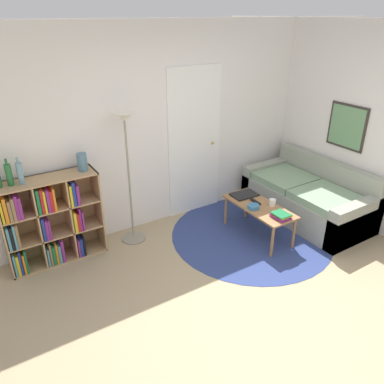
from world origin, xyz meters
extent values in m
plane|color=tan|center=(0.00, 0.00, 0.00)|extent=(14.00, 14.00, 0.00)
cube|color=silver|center=(0.00, 2.23, 1.30)|extent=(7.47, 0.05, 2.60)
cube|color=white|center=(0.53, 2.19, 1.03)|extent=(0.82, 0.02, 2.06)
sphere|color=tan|center=(0.82, 2.17, 0.99)|extent=(0.04, 0.04, 0.04)
cube|color=silver|center=(2.26, 1.10, 1.30)|extent=(0.05, 5.20, 2.60)
cube|color=#332D28|center=(2.23, 1.06, 1.28)|extent=(0.02, 0.57, 0.59)
cube|color=#669366|center=(2.22, 1.06, 1.28)|extent=(0.01, 0.51, 0.53)
cylinder|color=navy|center=(0.78, 1.19, 0.00)|extent=(2.09, 2.09, 0.01)
cube|color=tan|center=(-2.02, 2.01, 0.52)|extent=(0.02, 0.34, 1.04)
cube|color=tan|center=(-0.96, 2.01, 0.52)|extent=(0.02, 0.34, 1.04)
cube|color=tan|center=(-1.49, 2.01, 1.03)|extent=(1.08, 0.34, 0.02)
cube|color=tan|center=(-1.49, 2.01, 0.01)|extent=(1.08, 0.34, 0.02)
cube|color=tan|center=(-1.49, 2.17, 0.52)|extent=(1.08, 0.02, 1.04)
cube|color=tan|center=(-1.67, 2.01, 0.52)|extent=(0.02, 0.32, 1.00)
cube|color=tan|center=(-1.32, 2.01, 0.52)|extent=(0.02, 0.32, 1.00)
cube|color=tan|center=(-1.49, 2.01, 0.35)|extent=(1.04, 0.32, 0.02)
cube|color=tan|center=(-1.49, 2.01, 0.69)|extent=(1.04, 0.32, 0.02)
cube|color=teal|center=(-1.99, 1.98, 0.15)|extent=(0.02, 0.26, 0.27)
cube|color=gold|center=(-1.96, 1.97, 0.14)|extent=(0.03, 0.24, 0.25)
cube|color=navy|center=(-1.93, 1.97, 0.16)|extent=(0.02, 0.24, 0.29)
cube|color=orange|center=(-1.90, 1.97, 0.14)|extent=(0.02, 0.24, 0.25)
cube|color=#196B38|center=(-1.87, 1.98, 0.16)|extent=(0.02, 0.25, 0.29)
cube|color=teal|center=(-1.64, 1.96, 0.13)|extent=(0.02, 0.22, 0.22)
cube|color=olive|center=(-1.61, 1.96, 0.16)|extent=(0.02, 0.22, 0.28)
cube|color=#196B38|center=(-1.58, 1.94, 0.14)|extent=(0.03, 0.19, 0.24)
cube|color=orange|center=(-1.54, 1.94, 0.14)|extent=(0.02, 0.19, 0.25)
cube|color=teal|center=(-1.51, 1.95, 0.13)|extent=(0.03, 0.20, 0.23)
cube|color=#7F287A|center=(-1.47, 1.98, 0.16)|extent=(0.03, 0.26, 0.28)
cube|color=#7F287A|center=(-1.29, 1.95, 0.13)|extent=(0.02, 0.20, 0.22)
cube|color=navy|center=(-1.26, 1.97, 0.13)|extent=(0.03, 0.24, 0.23)
cube|color=black|center=(-1.22, 1.95, 0.15)|extent=(0.02, 0.20, 0.26)
cube|color=teal|center=(-1.99, 1.96, 0.50)|extent=(0.03, 0.23, 0.27)
cube|color=black|center=(-1.96, 1.94, 0.50)|extent=(0.03, 0.19, 0.27)
cube|color=teal|center=(-1.93, 1.95, 0.50)|extent=(0.02, 0.20, 0.28)
cube|color=olive|center=(-1.90, 1.95, 0.50)|extent=(0.03, 0.20, 0.28)
cube|color=navy|center=(-1.63, 1.95, 0.50)|extent=(0.03, 0.21, 0.27)
cube|color=#7F287A|center=(-1.60, 1.97, 0.48)|extent=(0.03, 0.24, 0.25)
cube|color=#7F287A|center=(-1.57, 1.95, 0.48)|extent=(0.02, 0.20, 0.24)
cube|color=gold|center=(-1.28, 1.95, 0.48)|extent=(0.03, 0.20, 0.24)
cube|color=#B21E23|center=(-1.25, 1.95, 0.48)|extent=(0.03, 0.21, 0.23)
cube|color=#7F287A|center=(-1.22, 1.97, 0.50)|extent=(0.02, 0.25, 0.28)
cube|color=#7F287A|center=(-1.20, 1.97, 0.48)|extent=(0.02, 0.24, 0.24)
cube|color=gold|center=(-1.99, 1.98, 0.82)|extent=(0.02, 0.25, 0.25)
cube|color=orange|center=(-1.95, 1.97, 0.83)|extent=(0.03, 0.24, 0.28)
cube|color=olive|center=(-1.92, 1.96, 0.81)|extent=(0.03, 0.23, 0.24)
cube|color=olive|center=(-1.88, 1.96, 0.82)|extent=(0.03, 0.23, 0.26)
cube|color=#7F287A|center=(-1.85, 1.96, 0.83)|extent=(0.03, 0.23, 0.28)
cube|color=#7F287A|center=(-1.81, 1.95, 0.82)|extent=(0.03, 0.20, 0.25)
cube|color=#196B38|center=(-1.63, 1.97, 0.84)|extent=(0.03, 0.24, 0.29)
cube|color=#B21E23|center=(-1.60, 1.96, 0.84)|extent=(0.03, 0.22, 0.28)
cube|color=gold|center=(-1.57, 1.95, 0.82)|extent=(0.02, 0.20, 0.26)
cube|color=#7F287A|center=(-1.53, 1.98, 0.83)|extent=(0.03, 0.26, 0.26)
cube|color=#B21E23|center=(-1.50, 1.96, 0.82)|extent=(0.03, 0.23, 0.25)
cube|color=orange|center=(-1.47, 1.94, 0.83)|extent=(0.02, 0.19, 0.26)
cube|color=gold|center=(-1.29, 1.96, 0.82)|extent=(0.03, 0.23, 0.25)
cube|color=navy|center=(-1.25, 1.94, 0.84)|extent=(0.03, 0.19, 0.29)
cube|color=#7F287A|center=(-1.21, 1.96, 0.81)|extent=(0.03, 0.22, 0.24)
cylinder|color=gray|center=(-0.57, 1.93, 0.01)|extent=(0.31, 0.31, 0.01)
cylinder|color=gray|center=(-0.57, 1.93, 0.83)|extent=(0.02, 0.02, 1.55)
cone|color=white|center=(-0.57, 1.93, 1.60)|extent=(0.25, 0.25, 0.10)
cube|color=gray|center=(1.76, 1.17, 0.21)|extent=(0.92, 1.76, 0.43)
cube|color=gray|center=(2.14, 1.17, 0.39)|extent=(0.16, 1.76, 0.78)
cube|color=gray|center=(1.76, 0.37, 0.28)|extent=(0.92, 0.16, 0.57)
cube|color=gray|center=(1.76, 1.98, 0.28)|extent=(0.92, 0.16, 0.57)
cube|color=gray|center=(1.68, 0.81, 0.48)|extent=(0.72, 0.70, 0.10)
cube|color=gray|center=(1.68, 1.53, 0.48)|extent=(0.72, 0.70, 0.10)
cube|color=#996B42|center=(0.85, 1.14, 0.43)|extent=(0.44, 1.00, 0.02)
cylinder|color=#996B42|center=(0.67, 0.68, 0.21)|extent=(0.04, 0.04, 0.42)
cylinder|color=#996B42|center=(0.67, 1.60, 0.21)|extent=(0.04, 0.04, 0.42)
cylinder|color=#996B42|center=(1.02, 0.68, 0.21)|extent=(0.04, 0.04, 0.42)
cylinder|color=#996B42|center=(1.02, 1.60, 0.21)|extent=(0.04, 0.04, 0.42)
cube|color=black|center=(0.87, 1.47, 0.45)|extent=(0.35, 0.25, 0.02)
cylinder|color=teal|center=(0.73, 1.12, 0.46)|extent=(0.15, 0.15, 0.05)
cube|color=#7F287A|center=(0.85, 0.76, 0.44)|extent=(0.17, 0.20, 0.01)
cube|color=#7F287A|center=(0.85, 0.78, 0.46)|extent=(0.17, 0.20, 0.02)
cube|color=gold|center=(0.86, 0.77, 0.48)|extent=(0.17, 0.20, 0.02)
cube|color=#196B38|center=(0.85, 0.76, 0.50)|extent=(0.17, 0.20, 0.01)
cylinder|color=white|center=(0.98, 1.06, 0.48)|extent=(0.08, 0.08, 0.09)
cube|color=black|center=(0.86, 1.24, 0.45)|extent=(0.05, 0.18, 0.02)
cylinder|color=#236633|center=(-1.84, 2.02, 1.15)|extent=(0.06, 0.06, 0.23)
cylinder|color=#236633|center=(-1.84, 2.02, 1.30)|extent=(0.02, 0.02, 0.06)
cylinder|color=#6B93A3|center=(-1.73, 1.99, 1.16)|extent=(0.06, 0.06, 0.24)
cylinder|color=#6B93A3|center=(-1.73, 1.99, 1.30)|extent=(0.02, 0.02, 0.06)
cylinder|color=slate|center=(-1.08, 2.01, 1.14)|extent=(0.11, 0.11, 0.21)
camera|label=1|loc=(-2.11, -1.97, 2.66)|focal=35.00mm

